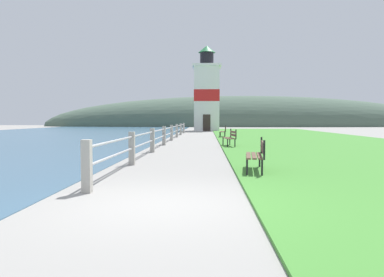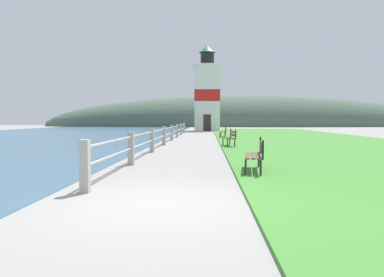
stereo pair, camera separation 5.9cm
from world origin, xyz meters
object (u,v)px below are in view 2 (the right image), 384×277
Objects in this scene: park_bench_near at (256,153)px; park_bench_midway at (230,137)px; lighthouse at (207,94)px; park_bench_far at (224,131)px.

park_bench_midway is at bearing -83.18° from park_bench_near.
lighthouse reaches higher than park_bench_near.
park_bench_far is (-0.03, 19.34, 0.00)m from park_bench_near.
lighthouse is at bearing -92.93° from park_bench_midway.
park_bench_far is at bearing -85.44° from lighthouse.
park_bench_far is 0.19× the size of lighthouse.
lighthouse is (-1.23, 26.80, 4.00)m from park_bench_midway.
park_bench_near and park_bench_far have the same top height.
park_bench_midway is 0.86× the size of park_bench_far.
park_bench_midway is 10.03m from park_bench_far.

